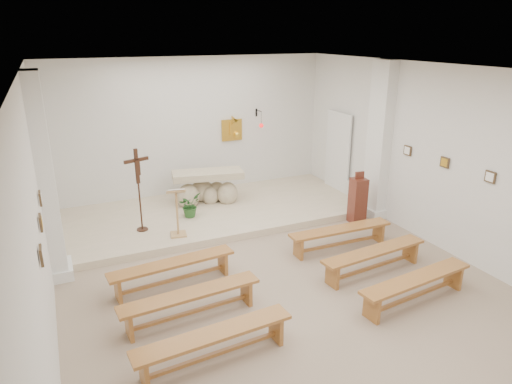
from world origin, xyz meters
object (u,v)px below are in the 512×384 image
bench_left_front (173,268)px  bench_right_second (374,256)px  altar (207,189)px  donation_pedestal (358,200)px  bench_right_front (340,233)px  bench_left_second (191,299)px  lectern (177,212)px  bench_right_third (416,284)px  crucifix_stand (139,184)px  bench_left_third (214,340)px

bench_left_front → bench_right_second: 3.48m
altar → donation_pedestal: bearing=-27.5°
bench_right_front → bench_left_second: bearing=-161.3°
lectern → bench_right_third: 4.62m
crucifix_stand → donation_pedestal: crucifix_stand is taller
altar → donation_pedestal: size_ratio=1.48×
bench_left_second → bench_left_front: bearing=85.9°
bench_left_front → bench_left_third: 2.06m
bench_left_third → bench_right_second: bearing=13.2°
lectern → bench_right_second: size_ratio=0.48×
bench_left_second → bench_left_third: 1.03m
bench_right_third → lectern: bearing=121.3°
altar → bench_left_second: 4.54m
bench_right_front → lectern: bearing=151.5°
crucifix_stand → bench_right_front: bearing=-51.2°
bench_right_second → bench_left_third: same height
crucifix_stand → bench_left_front: 2.33m
bench_left_second → donation_pedestal: bearing=20.3°
lectern → crucifix_stand: size_ratio=0.60×
crucifix_stand → bench_right_third: size_ratio=0.81×
donation_pedestal → bench_right_third: 3.24m
bench_left_front → bench_left_second: bearing=-95.2°
bench_left_front → bench_right_front: size_ratio=1.01×
lectern → bench_left_third: lectern is taller
lectern → bench_left_front: (-0.53, -1.61, -0.32)m
donation_pedestal → crucifix_stand: bearing=170.0°
lectern → bench_left_second: (-0.53, -2.64, -0.32)m
altar → bench_left_third: altar is taller
donation_pedestal → bench_left_third: bearing=-140.7°
bench_right_third → bench_left_front: bearing=142.2°
bench_left_front → bench_right_second: bearing=-22.4°
bench_right_third → bench_right_second: bearing=84.0°
crucifix_stand → bench_left_third: (0.08, -4.24, -0.81)m
altar → donation_pedestal: (2.75, -2.20, 0.04)m
altar → bench_left_second: altar is taller
bench_left_front → lectern: bearing=66.6°
bench_right_second → bench_left_second: bearing=174.6°
bench_left_second → bench_right_third: 3.48m
bench_left_front → bench_right_second: same height
bench_left_front → bench_left_third: (-0.00, -2.06, 0.00)m
crucifix_stand → bench_right_second: (3.40, -3.21, -0.81)m
bench_left_second → lectern: bearing=74.6°
donation_pedestal → bench_left_second: 4.87m
donation_pedestal → bench_right_third: donation_pedestal is taller
bench_left_third → bench_right_third: bearing=-4.1°
bench_right_second → crucifix_stand: bearing=131.2°
bench_right_front → bench_left_third: 3.91m
altar → lectern: size_ratio=1.69×
bench_left_third → bench_left_front: bearing=85.9°
bench_left_second → bench_right_second: same height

